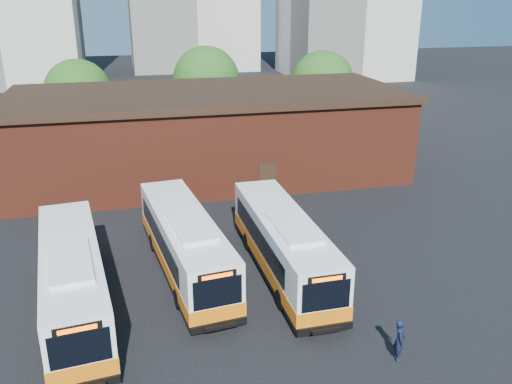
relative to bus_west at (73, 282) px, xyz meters
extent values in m
plane|color=black|center=(8.68, -2.20, -1.45)|extent=(220.00, 220.00, 0.00)
cube|color=white|center=(0.00, 0.03, 0.21)|extent=(3.70, 11.42, 2.66)
cube|color=orange|center=(0.00, 0.03, -0.56)|extent=(3.75, 11.47, 0.65)
cube|color=black|center=(0.00, 0.03, -1.03)|extent=(3.74, 11.46, 0.23)
cube|color=black|center=(0.67, -5.56, 0.47)|extent=(2.02, 0.30, 1.26)
cube|color=black|center=(0.67, -5.57, 1.24)|extent=(1.58, 0.25, 0.30)
cube|color=#FF5905|center=(0.67, -5.60, 1.24)|extent=(1.25, 0.17, 0.17)
cube|color=black|center=(-1.25, 0.26, 0.47)|extent=(1.09, 8.69, 0.98)
cube|color=black|center=(1.16, 0.55, 0.47)|extent=(1.09, 8.69, 0.98)
cube|color=white|center=(0.16, -1.36, 1.64)|extent=(2.08, 4.09, 0.21)
cylinder|color=black|center=(-0.70, -3.25, -0.98)|extent=(0.41, 0.96, 0.93)
cylinder|color=black|center=(1.45, -2.99, -0.98)|extent=(0.41, 0.96, 0.93)
cylinder|color=black|center=(-1.43, 2.87, -0.98)|extent=(0.41, 0.96, 0.93)
cylinder|color=black|center=(0.71, 3.13, -0.98)|extent=(0.41, 0.96, 0.93)
cube|color=white|center=(5.08, 2.49, 0.20)|extent=(3.68, 11.35, 2.65)
cube|color=orange|center=(5.08, 2.49, -0.56)|extent=(3.73, 11.40, 0.65)
cube|color=black|center=(5.08, 2.49, -1.03)|extent=(3.72, 11.39, 0.23)
cube|color=black|center=(5.74, -3.08, 0.46)|extent=(2.01, 0.29, 1.25)
cube|color=black|center=(5.74, -3.09, 1.23)|extent=(1.57, 0.24, 0.30)
cube|color=#FF5905|center=(5.75, -3.12, 1.23)|extent=(1.25, 0.17, 0.17)
cube|color=black|center=(5.75, -3.13, -1.03)|extent=(2.37, 0.41, 0.30)
cube|color=black|center=(5.77, -3.34, -0.94)|extent=(1.38, 0.51, 0.06)
cube|color=black|center=(5.79, -3.51, -0.87)|extent=(1.34, 0.20, 0.17)
cube|color=black|center=(3.83, 2.71, 0.46)|extent=(1.08, 8.64, 0.98)
cube|color=black|center=(6.23, 3.00, 0.46)|extent=(1.08, 8.64, 0.98)
cube|color=white|center=(5.24, 1.10, 1.62)|extent=(2.06, 4.07, 0.20)
cylinder|color=black|center=(4.39, -0.78, -0.98)|extent=(0.41, 0.96, 0.93)
cylinder|color=black|center=(6.52, -0.52, -0.98)|extent=(0.41, 0.96, 0.93)
cylinder|color=black|center=(3.66, 5.31, -0.98)|extent=(0.41, 0.96, 0.93)
cylinder|color=black|center=(5.79, 5.56, -0.98)|extent=(0.41, 0.96, 0.93)
cube|color=white|center=(9.74, 1.28, 0.19)|extent=(2.56, 11.14, 2.64)
cube|color=orange|center=(9.74, 1.28, -0.57)|extent=(2.60, 11.19, 0.65)
cube|color=black|center=(9.74, 1.28, -1.03)|extent=(2.60, 11.18, 0.23)
cube|color=black|center=(9.84, -4.29, 0.45)|extent=(2.01, 0.09, 1.25)
cube|color=black|center=(9.84, -4.30, 1.22)|extent=(1.57, 0.08, 0.30)
cube|color=#FF5905|center=(9.84, -4.33, 1.22)|extent=(1.25, 0.04, 0.17)
cube|color=black|center=(9.84, -4.35, -1.03)|extent=(2.36, 0.17, 0.30)
cube|color=black|center=(9.84, -4.56, -0.94)|extent=(1.35, 0.38, 0.06)
cube|color=black|center=(9.85, -4.73, -0.87)|extent=(1.34, 0.06, 0.17)
cube|color=black|center=(8.53, 1.63, 0.45)|extent=(0.20, 8.66, 0.97)
cube|color=black|center=(10.93, 1.67, 0.45)|extent=(0.20, 8.66, 0.97)
cube|color=white|center=(9.76, -0.10, 1.61)|extent=(1.67, 3.91, 0.20)
cylinder|color=black|center=(8.73, -1.88, -0.98)|extent=(0.31, 0.93, 0.92)
cylinder|color=black|center=(10.86, -1.84, -0.98)|extent=(0.31, 0.93, 0.92)
cylinder|color=black|center=(8.62, 4.22, -0.98)|extent=(0.31, 0.93, 0.92)
cylinder|color=black|center=(10.75, 4.26, -0.98)|extent=(0.31, 0.93, 0.92)
imported|color=black|center=(12.07, -6.24, -0.61)|extent=(0.60, 0.72, 1.68)
cube|color=maroon|center=(8.68, 17.80, 1.55)|extent=(28.00, 12.00, 6.00)
cube|color=black|center=(8.68, 17.80, 4.70)|extent=(28.60, 12.60, 0.50)
cube|color=black|center=(11.68, 11.77, -0.25)|extent=(1.20, 0.08, 2.40)
cylinder|color=#382314|center=(-1.32, 29.80, -0.10)|extent=(0.36, 0.36, 2.70)
sphere|color=#1A4814|center=(-1.32, 29.80, 3.20)|extent=(6.00, 6.00, 6.00)
cylinder|color=#382314|center=(10.68, 31.80, 0.03)|extent=(0.36, 0.36, 2.95)
sphere|color=#1A4814|center=(10.68, 31.80, 3.64)|extent=(6.56, 6.56, 6.56)
cylinder|color=#382314|center=(21.68, 28.80, -0.04)|extent=(0.36, 0.36, 2.81)
sphere|color=#1A4814|center=(21.68, 28.80, 3.39)|extent=(6.24, 6.24, 6.24)
camera|label=1|loc=(2.83, -21.63, 11.56)|focal=38.00mm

